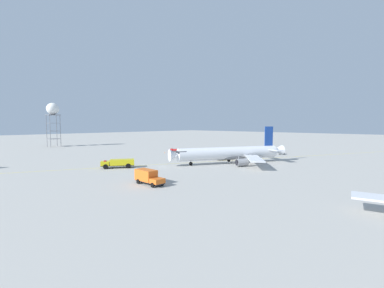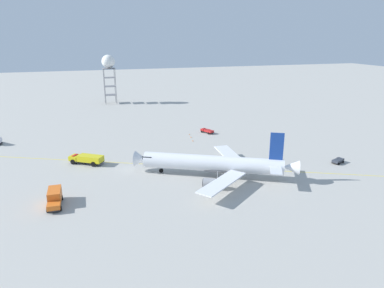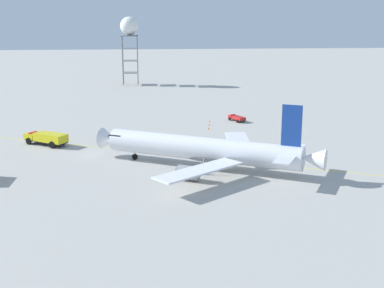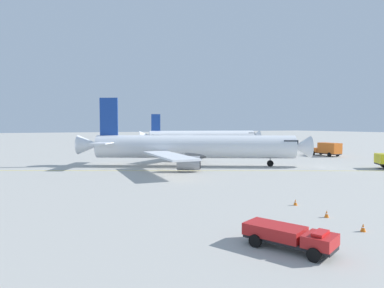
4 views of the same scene
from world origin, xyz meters
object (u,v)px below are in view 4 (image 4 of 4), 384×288
(airliner_secondary, at_px, (201,137))
(safety_cone_far, at_px, (363,228))
(catering_truck_truck, at_px, (327,149))
(safety_cone_near, at_px, (295,202))
(airliner_main, at_px, (192,148))
(safety_cone_mid, at_px, (327,214))
(ops_pickup_truck, at_px, (288,236))

(airliner_secondary, distance_m, safety_cone_far, 103.25)
(catering_truck_truck, height_order, safety_cone_near, catering_truck_truck)
(airliner_main, distance_m, safety_cone_mid, 35.46)
(airliner_main, height_order, ops_pickup_truck, airliner_main)
(safety_cone_mid, relative_size, safety_cone_far, 1.00)
(safety_cone_near, bearing_deg, catering_truck_truck, 130.40)
(safety_cone_near, distance_m, safety_cone_mid, 4.26)
(airliner_secondary, bearing_deg, ops_pickup_truck, -100.65)
(ops_pickup_truck, bearing_deg, airliner_main, 137.52)
(airliner_secondary, relative_size, safety_cone_near, 81.33)
(safety_cone_far, bearing_deg, safety_cone_near, 171.26)
(safety_cone_near, bearing_deg, airliner_main, 172.21)
(safety_cone_far, bearing_deg, ops_pickup_truck, -86.47)
(airliner_main, xyz_separation_m, airliner_secondary, (-57.83, 31.11, -0.28))
(ops_pickup_truck, bearing_deg, airliner_secondary, 130.83)
(safety_cone_far, bearing_deg, catering_truck_truck, 135.36)
(catering_truck_truck, distance_m, safety_cone_mid, 57.57)
(safety_cone_near, bearing_deg, airliner_secondary, 158.27)
(safety_cone_near, height_order, safety_cone_far, same)
(ops_pickup_truck, distance_m, safety_cone_far, 6.89)
(ops_pickup_truck, xyz_separation_m, safety_cone_near, (-8.34, 8.07, -0.53))
(catering_truck_truck, height_order, safety_cone_mid, catering_truck_truck)
(airliner_secondary, bearing_deg, airliner_main, -104.82)
(airliner_secondary, height_order, ops_pickup_truck, airliner_secondary)
(ops_pickup_truck, bearing_deg, catering_truck_truck, 106.32)
(safety_cone_near, height_order, safety_cone_mid, same)
(ops_pickup_truck, height_order, safety_cone_mid, ops_pickup_truck)
(ops_pickup_truck, distance_m, catering_truck_truck, 65.83)
(airliner_secondary, relative_size, safety_cone_mid, 81.33)
(ops_pickup_truck, distance_m, safety_cone_near, 11.62)
(ops_pickup_truck, distance_m, safety_cone_mid, 8.51)
(safety_cone_mid, bearing_deg, safety_cone_far, -8.74)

